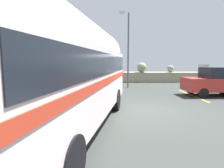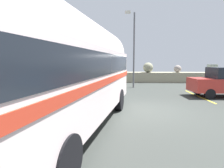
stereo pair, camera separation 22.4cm
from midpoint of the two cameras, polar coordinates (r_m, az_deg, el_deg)
ground at (r=8.41m, az=8.87°, el=-8.16°), size 32.00×26.00×0.02m
breakwater at (r=19.92m, az=4.07°, el=2.70°), size 31.36×2.12×2.47m
vintage_coach at (r=5.78m, az=-14.47°, el=5.32°), size 3.90×8.87×3.70m
parked_car_nearest at (r=13.37m, az=30.70°, el=0.77°), size 4.16×1.84×1.86m
lamp_post at (r=15.31m, az=4.83°, el=12.05°), size 0.86×0.66×6.29m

